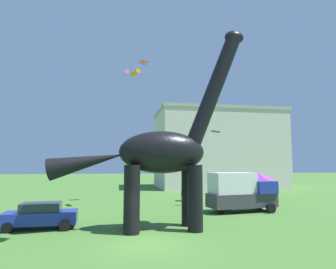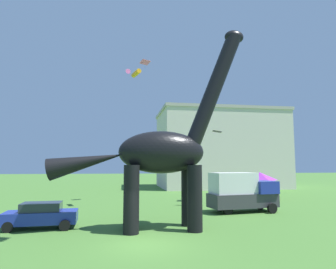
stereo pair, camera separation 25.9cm
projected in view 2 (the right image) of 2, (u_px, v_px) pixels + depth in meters
ground_plane at (146, 245)px, 14.10m from camera, size 240.00×240.00×0.00m
dinosaur_sculpture at (161, 152)px, 17.85m from camera, size 12.20×2.58×12.75m
parked_sedan_left at (41, 215)px, 17.75m from camera, size 4.31×2.06×1.55m
parked_box_truck at (241, 192)px, 24.03m from camera, size 5.84×2.88×3.20m
person_vendor_side at (185, 195)px, 27.83m from camera, size 0.61×0.27×1.64m
person_far_spectator at (242, 195)px, 28.35m from camera, size 0.55×0.24×1.48m
person_photographer at (265, 192)px, 29.44m from camera, size 0.67×0.29×1.78m
festival_canopy_tent at (260, 176)px, 33.51m from camera, size 3.15×3.15×3.00m
kite_mid_right at (217, 132)px, 31.19m from camera, size 1.20×1.43×0.18m
kite_high_right at (145, 62)px, 32.08m from camera, size 1.30×1.19×1.38m
kite_drifting at (134, 73)px, 27.62m from camera, size 1.56×1.65×0.47m
background_building_block at (219, 149)px, 51.52m from camera, size 21.08×13.44×13.27m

